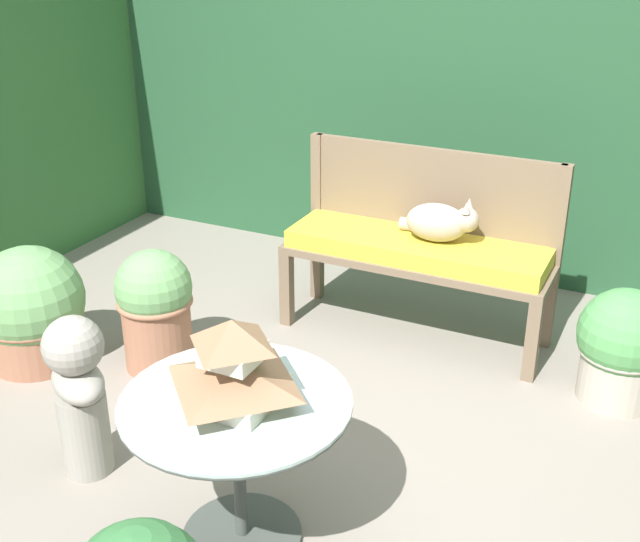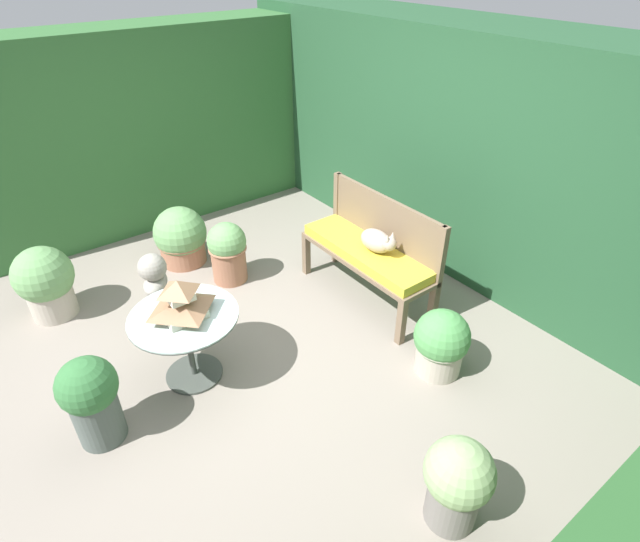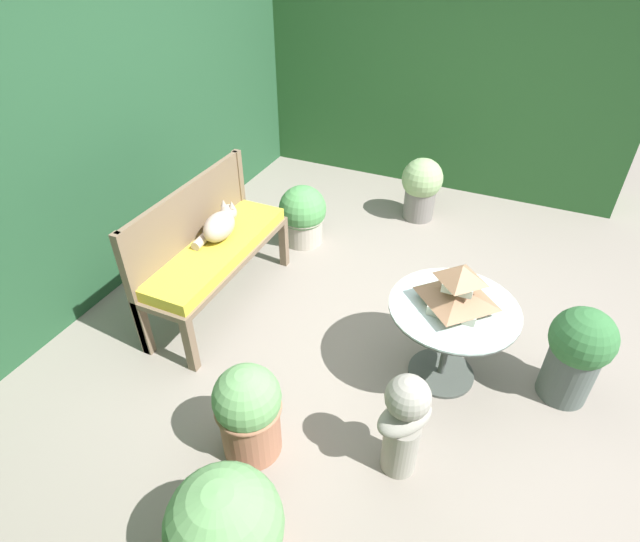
% 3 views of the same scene
% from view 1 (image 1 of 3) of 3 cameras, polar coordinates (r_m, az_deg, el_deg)
% --- Properties ---
extents(ground, '(30.00, 30.00, 0.00)m').
position_cam_1_polar(ground, '(3.34, 1.63, -13.30)').
color(ground, gray).
extents(foliage_hedge_back, '(6.40, 1.06, 2.18)m').
position_cam_1_polar(foliage_hedge_back, '(5.18, 13.85, 13.08)').
color(foliage_hedge_back, '#234C2D').
rests_on(foliage_hedge_back, ground).
extents(garden_bench, '(1.35, 0.43, 0.54)m').
position_cam_1_polar(garden_bench, '(4.06, 6.88, 1.16)').
color(garden_bench, brown).
rests_on(garden_bench, ground).
extents(bench_backrest, '(1.35, 0.06, 0.95)m').
position_cam_1_polar(bench_backrest, '(4.15, 7.93, 5.02)').
color(bench_backrest, brown).
rests_on(bench_backrest, ground).
extents(cat, '(0.42, 0.22, 0.23)m').
position_cam_1_polar(cat, '(3.99, 8.52, 3.47)').
color(cat, '#A89989').
rests_on(cat, garden_bench).
extents(patio_table, '(0.77, 0.77, 0.58)m').
position_cam_1_polar(patio_table, '(2.73, -5.92, -11.21)').
color(patio_table, '#424742').
rests_on(patio_table, ground).
extents(pagoda_birdhouse, '(0.37, 0.37, 0.29)m').
position_cam_1_polar(pagoda_birdhouse, '(2.59, -6.15, -6.79)').
color(pagoda_birdhouse, silver).
rests_on(pagoda_birdhouse, patio_table).
extents(garden_bust, '(0.37, 0.33, 0.68)m').
position_cam_1_polar(garden_bust, '(3.21, -16.76, -8.02)').
color(garden_bust, gray).
rests_on(garden_bust, ground).
extents(potted_plant_patio_mid, '(0.36, 0.36, 0.60)m').
position_cam_1_polar(potted_plant_patio_mid, '(3.88, -11.63, -2.55)').
color(potted_plant_patio_mid, '#9E664C').
rests_on(potted_plant_patio_mid, ground).
extents(potted_plant_hedge_corner, '(0.42, 0.42, 0.54)m').
position_cam_1_polar(potted_plant_hedge_corner, '(3.82, 20.75, -5.04)').
color(potted_plant_hedge_corner, '#ADA393').
rests_on(potted_plant_hedge_corner, ground).
extents(potted_plant_table_near, '(0.52, 0.52, 0.59)m').
position_cam_1_polar(potted_plant_table_near, '(4.11, -19.84, -2.58)').
color(potted_plant_table_near, '#9E664C').
rests_on(potted_plant_table_near, ground).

